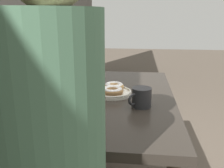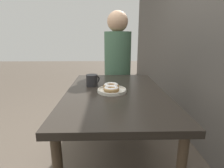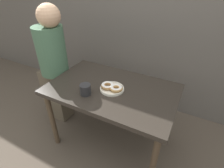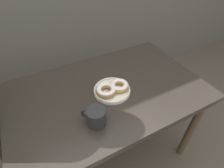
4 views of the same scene
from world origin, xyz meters
name	(u,v)px [view 2 (image 2 of 4)]	position (x,y,z in m)	size (l,w,h in m)	color
dining_table	(116,101)	(0.00, 0.27, 0.63)	(1.16, 0.73, 0.71)	#28231E
donut_plate	(112,89)	(0.01, 0.24, 0.73)	(0.22, 0.21, 0.05)	silver
coffee_mug	(92,80)	(-0.16, 0.08, 0.75)	(0.11, 0.11, 0.09)	#232326
person_figure	(118,71)	(-0.75, 0.32, 0.71)	(0.37, 0.30, 1.36)	brown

